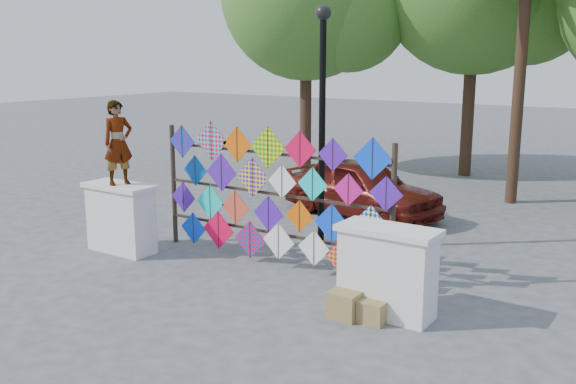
% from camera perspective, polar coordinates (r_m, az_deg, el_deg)
% --- Properties ---
extents(ground, '(80.00, 80.00, 0.00)m').
position_cam_1_polar(ground, '(10.81, -3.99, -7.37)').
color(ground, gray).
rests_on(ground, ground).
extents(parapet_left, '(1.40, 0.65, 1.28)m').
position_cam_1_polar(parapet_left, '(12.27, -14.62, -2.19)').
color(parapet_left, white).
rests_on(parapet_left, ground).
extents(parapet_right, '(1.40, 0.65, 1.28)m').
position_cam_1_polar(parapet_right, '(9.09, 8.81, -6.95)').
color(parapet_right, white).
rests_on(parapet_right, ground).
extents(kite_rack, '(4.97, 0.24, 2.44)m').
position_cam_1_polar(kite_rack, '(11.00, -1.46, -0.40)').
color(kite_rack, '#31251B').
rests_on(kite_rack, ground).
extents(vendor_woman, '(0.51, 0.64, 1.53)m').
position_cam_1_polar(vendor_woman, '(11.99, -14.86, 4.25)').
color(vendor_woman, '#99999E').
rests_on(vendor_woman, parapet_left).
extents(sedan, '(4.09, 2.26, 1.32)m').
position_cam_1_polar(sedan, '(14.59, 6.50, 0.39)').
color(sedan, '#5F1610').
rests_on(sedan, ground).
extents(lamppost, '(0.28, 0.28, 4.46)m').
position_cam_1_polar(lamppost, '(11.71, 3.07, 7.65)').
color(lamppost, black).
rests_on(lamppost, ground).
extents(cardboard_box_near, '(0.43, 0.38, 0.38)m').
position_cam_1_polar(cardboard_box_near, '(9.09, 5.08, -9.93)').
color(cardboard_box_near, '#9C834B').
rests_on(cardboard_box_near, ground).
extents(cardboard_box_far, '(0.37, 0.34, 0.31)m').
position_cam_1_polar(cardboard_box_far, '(9.00, 7.59, -10.47)').
color(cardboard_box_far, '#9C834B').
rests_on(cardboard_box_far, ground).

